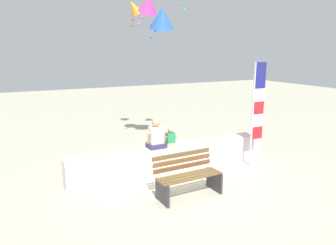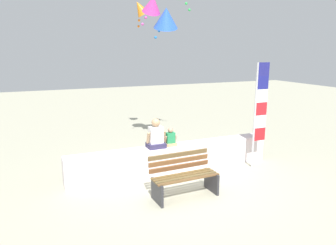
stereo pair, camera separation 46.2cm
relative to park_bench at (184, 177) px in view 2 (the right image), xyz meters
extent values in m
plane|color=#B2AF96|center=(0.36, 0.41, -0.40)|extent=(40.00, 40.00, 0.00)
cube|color=silver|center=(0.36, 1.39, -0.07)|extent=(5.32, 0.46, 0.67)
cube|color=brown|center=(0.01, -0.25, 0.05)|extent=(1.40, 0.12, 0.03)
cube|color=brown|center=(0.00, -0.13, 0.05)|extent=(1.40, 0.12, 0.03)
cube|color=brown|center=(0.00, -0.02, 0.05)|extent=(1.40, 0.12, 0.03)
cube|color=brown|center=(0.00, 0.09, 0.05)|extent=(1.40, 0.12, 0.03)
cube|color=brown|center=(-0.01, 0.20, 0.17)|extent=(1.40, 0.10, 0.10)
cube|color=brown|center=(-0.01, 0.22, 0.30)|extent=(1.40, 0.10, 0.10)
cube|color=brown|center=(-0.01, 0.24, 0.43)|extent=(1.40, 0.10, 0.10)
cube|color=#2D2D33|center=(-0.64, -0.10, -0.18)|extent=(0.07, 0.53, 0.45)
cube|color=#2D2D33|center=(0.64, -0.06, -0.18)|extent=(0.07, 0.53, 0.45)
cube|color=#342F56|center=(-0.09, 1.38, 0.32)|extent=(0.43, 0.35, 0.12)
cube|color=white|center=(-0.09, 1.38, 0.59)|extent=(0.33, 0.21, 0.41)
cylinder|color=tan|center=(-0.30, 1.36, 0.54)|extent=(0.07, 0.16, 0.30)
cylinder|color=tan|center=(0.11, 1.36, 0.54)|extent=(0.07, 0.16, 0.30)
sphere|color=tan|center=(-0.09, 1.38, 0.89)|extent=(0.20, 0.20, 0.20)
cube|color=tan|center=(0.30, 1.38, 0.30)|extent=(0.28, 0.23, 0.08)
cube|color=#268750|center=(0.30, 1.38, 0.47)|extent=(0.21, 0.14, 0.26)
cylinder|color=tan|center=(0.16, 1.37, 0.44)|extent=(0.04, 0.11, 0.19)
cylinder|color=tan|center=(0.43, 1.37, 0.44)|extent=(0.04, 0.11, 0.19)
sphere|color=tan|center=(0.30, 1.38, 0.67)|extent=(0.13, 0.13, 0.13)
cylinder|color=#B7B7BC|center=(2.39, 0.81, 0.95)|extent=(0.05, 0.05, 2.71)
cube|color=red|center=(2.58, 0.81, 0.47)|extent=(0.33, 0.02, 0.33)
cube|color=white|center=(2.58, 0.81, 0.80)|extent=(0.33, 0.02, 0.33)
cube|color=red|center=(2.58, 0.81, 1.14)|extent=(0.33, 0.02, 0.33)
cube|color=white|center=(2.58, 0.81, 1.47)|extent=(0.33, 0.02, 0.33)
cube|color=navy|center=(2.58, 0.81, 1.80)|extent=(0.33, 0.02, 0.33)
cube|color=navy|center=(2.58, 0.81, 2.14)|extent=(0.33, 0.02, 0.33)
sphere|color=green|center=(1.76, 3.57, 3.98)|extent=(0.08, 0.08, 0.08)
sphere|color=green|center=(1.86, 3.54, 3.80)|extent=(0.08, 0.08, 0.08)
cone|color=orange|center=(0.61, 4.55, 3.91)|extent=(0.61, 0.46, 0.59)
sphere|color=orange|center=(0.62, 4.64, 3.73)|extent=(0.08, 0.08, 0.08)
sphere|color=orange|center=(0.63, 4.74, 3.55)|extent=(0.08, 0.08, 0.08)
sphere|color=orange|center=(0.64, 4.84, 3.37)|extent=(0.08, 0.08, 0.08)
cone|color=#DB3D9E|center=(0.53, 3.21, 3.85)|extent=(0.55, 0.70, 0.66)
sphere|color=#D04DAF|center=(0.43, 3.22, 3.67)|extent=(0.08, 0.08, 0.08)
sphere|color=#D04DAF|center=(0.33, 3.22, 3.49)|extent=(0.08, 0.08, 0.08)
sphere|color=#D04DAF|center=(0.23, 3.22, 3.31)|extent=(0.08, 0.08, 0.08)
cone|color=blue|center=(0.90, 3.12, 3.50)|extent=(0.91, 1.02, 0.78)
sphere|color=blue|center=(0.81, 3.15, 3.32)|extent=(0.08, 0.08, 0.08)
sphere|color=blue|center=(0.71, 3.18, 3.14)|extent=(0.08, 0.08, 0.08)
sphere|color=blue|center=(0.62, 3.20, 2.96)|extent=(0.08, 0.08, 0.08)
camera|label=1|loc=(-3.17, -5.42, 2.60)|focal=34.04mm
camera|label=2|loc=(-2.75, -5.62, 2.60)|focal=34.04mm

